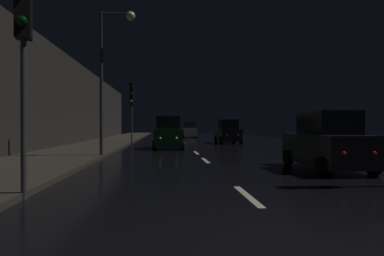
{
  "coord_description": "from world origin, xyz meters",
  "views": [
    {
      "loc": [
        -1.82,
        -4.07,
        1.54
      ],
      "look_at": [
        -0.18,
        15.5,
        1.43
      ],
      "focal_mm": 30.7,
      "sensor_mm": 36.0,
      "label": 1
    }
  ],
  "objects_px": {
    "streetlamp_overhead": "(111,60)",
    "car_parked_right_near": "(326,143)",
    "traffic_light_near_left": "(23,15)",
    "car_parked_right_far": "(228,133)",
    "traffic_light_far_left": "(132,99)",
    "car_distant_taillights": "(189,131)",
    "car_approaching_headlights": "(168,134)"
  },
  "relations": [
    {
      "from": "car_parked_right_far",
      "to": "traffic_light_far_left",
      "type": "bearing_deg",
      "value": 92.39
    },
    {
      "from": "traffic_light_near_left",
      "to": "car_parked_right_near",
      "type": "relative_size",
      "value": 1.29
    },
    {
      "from": "traffic_light_near_left",
      "to": "streetlamp_overhead",
      "type": "distance_m",
      "value": 9.01
    },
    {
      "from": "car_approaching_headlights",
      "to": "car_distant_taillights",
      "type": "bearing_deg",
      "value": 171.78
    },
    {
      "from": "traffic_light_near_left",
      "to": "car_parked_right_near",
      "type": "distance_m",
      "value": 9.91
    },
    {
      "from": "car_parked_right_near",
      "to": "traffic_light_near_left",
      "type": "bearing_deg",
      "value": 114.91
    },
    {
      "from": "car_parked_right_far",
      "to": "car_distant_taillights",
      "type": "bearing_deg",
      "value": 8.98
    },
    {
      "from": "streetlamp_overhead",
      "to": "car_parked_right_far",
      "type": "relative_size",
      "value": 1.69
    },
    {
      "from": "traffic_light_far_left",
      "to": "streetlamp_overhead",
      "type": "relative_size",
      "value": 0.75
    },
    {
      "from": "traffic_light_near_left",
      "to": "car_approaching_headlights",
      "type": "xyz_separation_m",
      "value": [
        3.16,
        15.54,
        -2.84
      ]
    },
    {
      "from": "traffic_light_far_left",
      "to": "car_distant_taillights",
      "type": "bearing_deg",
      "value": 168.51
    },
    {
      "from": "car_parked_right_near",
      "to": "car_parked_right_far",
      "type": "distance_m",
      "value": 17.99
    },
    {
      "from": "traffic_light_far_left",
      "to": "car_approaching_headlights",
      "type": "xyz_separation_m",
      "value": [
        3.07,
        -6.08,
        -2.86
      ]
    },
    {
      "from": "traffic_light_far_left",
      "to": "traffic_light_near_left",
      "type": "height_order",
      "value": "traffic_light_far_left"
    },
    {
      "from": "car_approaching_headlights",
      "to": "car_parked_right_far",
      "type": "bearing_deg",
      "value": 139.86
    },
    {
      "from": "streetlamp_overhead",
      "to": "car_approaching_headlights",
      "type": "relative_size",
      "value": 1.62
    },
    {
      "from": "streetlamp_overhead",
      "to": "traffic_light_near_left",
      "type": "bearing_deg",
      "value": -92.29
    },
    {
      "from": "streetlamp_overhead",
      "to": "car_parked_right_near",
      "type": "relative_size",
      "value": 1.74
    },
    {
      "from": "traffic_light_near_left",
      "to": "car_approaching_headlights",
      "type": "bearing_deg",
      "value": 155.02
    },
    {
      "from": "streetlamp_overhead",
      "to": "car_approaching_headlights",
      "type": "xyz_separation_m",
      "value": [
        2.8,
        6.58,
        -3.7
      ]
    },
    {
      "from": "car_approaching_headlights",
      "to": "car_parked_right_near",
      "type": "xyz_separation_m",
      "value": [
        5.43,
        -11.55,
        -0.07
      ]
    },
    {
      "from": "streetlamp_overhead",
      "to": "car_parked_right_far",
      "type": "distance_m",
      "value": 15.85
    },
    {
      "from": "traffic_light_near_left",
      "to": "car_parked_right_near",
      "type": "xyz_separation_m",
      "value": [
        8.59,
        3.99,
        -2.91
      ]
    },
    {
      "from": "traffic_light_near_left",
      "to": "car_distant_taillights",
      "type": "height_order",
      "value": "traffic_light_near_left"
    },
    {
      "from": "car_parked_right_near",
      "to": "car_parked_right_far",
      "type": "height_order",
      "value": "car_parked_right_far"
    },
    {
      "from": "traffic_light_near_left",
      "to": "car_parked_right_far",
      "type": "distance_m",
      "value": 23.78
    },
    {
      "from": "traffic_light_far_left",
      "to": "car_approaching_headlights",
      "type": "bearing_deg",
      "value": 37.27
    },
    {
      "from": "car_parked_right_near",
      "to": "car_approaching_headlights",
      "type": "bearing_deg",
      "value": 25.18
    },
    {
      "from": "car_parked_right_near",
      "to": "car_parked_right_far",
      "type": "xyz_separation_m",
      "value": [
        0.0,
        17.99,
        0.03
      ]
    },
    {
      "from": "streetlamp_overhead",
      "to": "car_parked_right_near",
      "type": "xyz_separation_m",
      "value": [
        8.23,
        -4.98,
        -3.77
      ]
    },
    {
      "from": "streetlamp_overhead",
      "to": "traffic_light_far_left",
      "type": "bearing_deg",
      "value": 91.21
    },
    {
      "from": "car_approaching_headlights",
      "to": "car_parked_right_near",
      "type": "height_order",
      "value": "car_approaching_headlights"
    }
  ]
}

